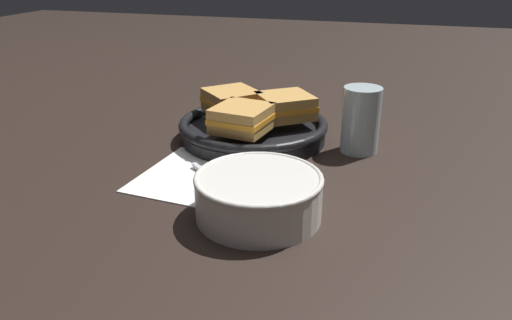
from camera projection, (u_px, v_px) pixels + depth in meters
name	position (u px, v px, depth m)	size (l,w,h in m)	color
ground_plane	(250.00, 184.00, 0.81)	(4.00, 4.00, 0.00)	black
napkin	(214.00, 178.00, 0.83)	(0.26, 0.22, 0.00)	white
soup_bowl	(259.00, 193.00, 0.70)	(0.18, 0.18, 0.06)	silver
spoon	(223.00, 184.00, 0.79)	(0.12, 0.10, 0.01)	silver
skillet	(254.00, 129.00, 0.99)	(0.29, 0.42, 0.04)	black
sandwich_near_left	(232.00, 101.00, 1.02)	(0.14, 0.14, 0.05)	#C18E47
sandwich_near_right	(242.00, 118.00, 0.92)	(0.11, 0.12, 0.05)	#C18E47
sandwich_far_left	(286.00, 106.00, 0.99)	(0.14, 0.14, 0.05)	#C18E47
drinking_glass	(361.00, 120.00, 0.92)	(0.07, 0.07, 0.12)	silver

